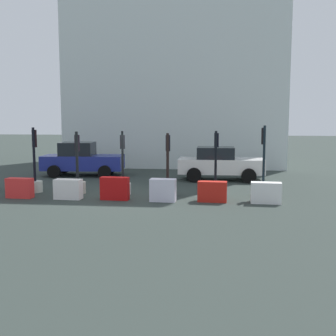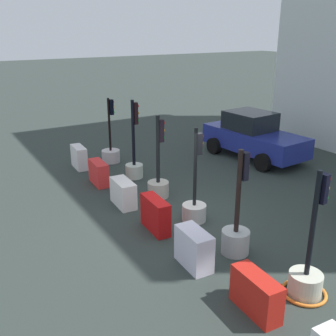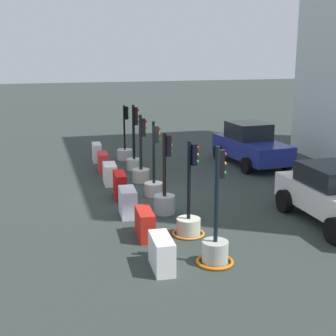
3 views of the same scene
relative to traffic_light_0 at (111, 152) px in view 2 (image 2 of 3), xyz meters
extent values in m
plane|color=#2E3733|center=(5.83, -0.34, -0.42)|extent=(120.00, 120.00, 0.00)
cylinder|color=silver|center=(0.00, -0.01, -0.18)|extent=(0.71, 0.71, 0.48)
cylinder|color=black|center=(0.00, -0.01, 1.09)|extent=(0.09, 0.09, 2.05)
cube|color=black|center=(0.02, 0.10, 1.76)|extent=(0.18, 0.15, 0.58)
sphere|color=red|center=(0.04, 0.17, 1.96)|extent=(0.10, 0.10, 0.10)
sphere|color=orange|center=(0.04, 0.17, 1.76)|extent=(0.10, 0.10, 0.10)
sphere|color=green|center=(0.04, 0.17, 1.57)|extent=(0.10, 0.10, 0.10)
cylinder|color=beige|center=(2.02, 0.02, -0.18)|extent=(0.62, 0.62, 0.47)
cylinder|color=black|center=(2.02, 0.02, 1.20)|extent=(0.11, 0.11, 2.29)
cube|color=black|center=(2.01, 0.14, 1.87)|extent=(0.17, 0.15, 0.75)
sphere|color=red|center=(2.00, 0.22, 2.12)|extent=(0.10, 0.10, 0.10)
sphere|color=orange|center=(2.00, 0.22, 1.87)|extent=(0.10, 0.10, 0.10)
sphere|color=green|center=(2.00, 0.22, 1.62)|extent=(0.10, 0.10, 0.10)
cylinder|color=#B9B1A3|center=(3.94, -0.11, -0.17)|extent=(0.67, 0.67, 0.49)
cylinder|color=black|center=(3.94, -0.11, 1.13)|extent=(0.12, 0.12, 2.11)
cube|color=black|center=(3.92, 0.02, 1.70)|extent=(0.19, 0.17, 0.69)
sphere|color=red|center=(3.91, 0.11, 1.93)|extent=(0.11, 0.11, 0.11)
sphere|color=orange|center=(3.91, 0.11, 1.70)|extent=(0.11, 0.11, 0.11)
sphere|color=green|center=(3.91, 0.11, 1.47)|extent=(0.11, 0.11, 0.11)
cylinder|color=silver|center=(5.88, -0.07, -0.19)|extent=(0.66, 0.66, 0.46)
cylinder|color=black|center=(5.88, -0.07, 1.13)|extent=(0.10, 0.10, 2.17)
cube|color=black|center=(5.85, 0.05, 1.76)|extent=(0.19, 0.18, 0.57)
sphere|color=red|center=(5.83, 0.14, 1.95)|extent=(0.10, 0.10, 0.10)
sphere|color=orange|center=(5.83, 0.14, 1.76)|extent=(0.10, 0.10, 0.10)
sphere|color=green|center=(5.83, 0.14, 1.57)|extent=(0.10, 0.10, 0.10)
cylinder|color=#AAAEAE|center=(7.76, -0.20, -0.13)|extent=(0.66, 0.66, 0.57)
cylinder|color=black|center=(7.76, -0.20, 1.15)|extent=(0.12, 0.12, 1.98)
cube|color=black|center=(7.76, -0.07, 1.73)|extent=(0.18, 0.14, 0.65)
sphere|color=red|center=(7.76, 0.02, 1.95)|extent=(0.11, 0.11, 0.11)
sphere|color=orange|center=(7.76, 0.02, 1.73)|extent=(0.11, 0.11, 0.11)
sphere|color=green|center=(7.76, 0.02, 1.52)|extent=(0.11, 0.11, 0.11)
cylinder|color=beige|center=(9.70, -0.03, -0.18)|extent=(0.67, 0.67, 0.48)
cylinder|color=black|center=(9.70, -0.03, 1.14)|extent=(0.10, 0.10, 2.17)
cube|color=black|center=(9.72, 0.09, 1.85)|extent=(0.18, 0.17, 0.58)
sphere|color=red|center=(9.74, 0.18, 2.05)|extent=(0.10, 0.10, 0.10)
sphere|color=orange|center=(9.74, 0.18, 1.85)|extent=(0.10, 0.10, 0.10)
sphere|color=green|center=(9.74, 0.18, 1.66)|extent=(0.10, 0.10, 0.10)
torus|color=orange|center=(9.70, -0.03, -0.38)|extent=(0.91, 0.91, 0.07)
cube|color=white|center=(0.03, -1.30, 0.00)|extent=(1.01, 0.44, 0.83)
cube|color=red|center=(1.97, -1.30, -0.02)|extent=(1.06, 0.45, 0.79)
cube|color=white|center=(3.97, -1.32, -0.03)|extent=(1.08, 0.52, 0.78)
cube|color=red|center=(5.82, -1.26, 0.03)|extent=(1.12, 0.43, 0.89)
cube|color=silver|center=(7.72, -1.35, 0.02)|extent=(1.00, 0.52, 0.86)
cube|color=red|center=(9.58, -1.24, -0.03)|extent=(1.11, 0.46, 0.78)
cube|color=navy|center=(2.48, 5.21, 0.31)|extent=(4.48, 2.08, 0.79)
cube|color=black|center=(2.17, 5.19, 1.07)|extent=(1.88, 1.68, 0.72)
cylinder|color=black|center=(3.76, 6.25, -0.08)|extent=(0.70, 0.33, 0.68)
cylinder|color=black|center=(3.90, 4.38, -0.08)|extent=(0.70, 0.33, 0.68)
cylinder|color=black|center=(1.06, 6.05, -0.08)|extent=(0.70, 0.33, 0.68)
cylinder|color=black|center=(1.20, 4.18, -0.08)|extent=(0.70, 0.33, 0.68)
camera|label=1|loc=(9.62, -16.70, 2.74)|focal=44.09mm
camera|label=2|loc=(14.07, -5.84, 4.66)|focal=42.85mm
camera|label=3|loc=(21.64, -3.93, 4.59)|focal=51.58mm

